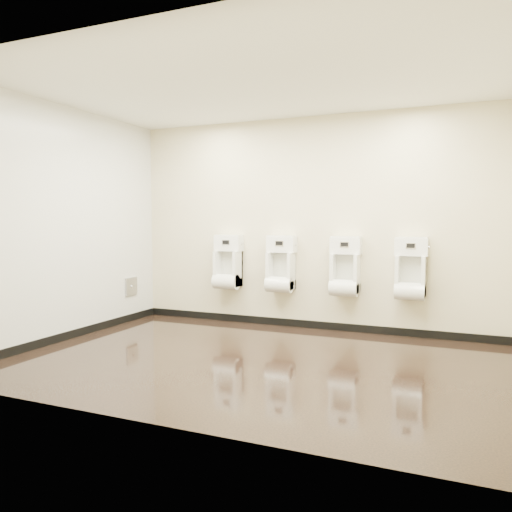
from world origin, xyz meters
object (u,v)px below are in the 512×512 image
Objects in this scene: access_panel at (131,286)px; urinal_0 at (228,266)px; urinal_2 at (345,271)px; urinal_3 at (411,273)px; urinal_1 at (281,268)px.

urinal_0 is (1.34, 0.42, 0.30)m from access_panel.
urinal_0 is 1.00× the size of urinal_2.
urinal_0 reaches higher than access_panel.
urinal_0 is 1.66m from urinal_2.
urinal_3 is (3.80, 0.42, 0.30)m from access_panel.
urinal_0 is at bearing 180.00° from urinal_3.
urinal_0 is 0.79m from urinal_1.
urinal_0 is at bearing 17.40° from access_panel.
urinal_1 and urinal_3 have the same top height.
urinal_2 is 0.80m from urinal_3.
urinal_0 and urinal_2 have the same top height.
urinal_0 is 1.00× the size of urinal_3.
access_panel is at bearing -162.60° from urinal_0.
urinal_0 is 1.00× the size of urinal_1.
access_panel is 0.34× the size of urinal_2.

